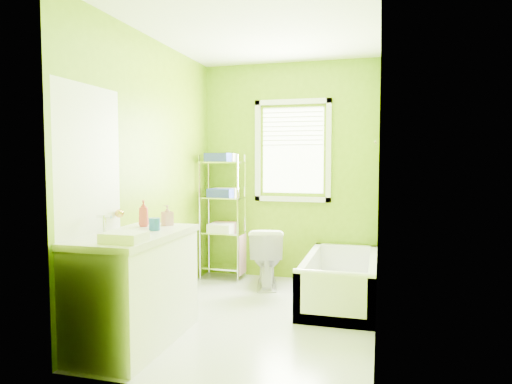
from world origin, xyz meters
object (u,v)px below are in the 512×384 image
(bathtub, at_px, (340,287))
(vanity, at_px, (135,285))
(wire_shelf_unit, at_px, (224,203))
(toilet, at_px, (266,257))

(bathtub, relative_size, vanity, 1.30)
(wire_shelf_unit, bearing_deg, bathtub, -22.27)
(vanity, bearing_deg, bathtub, 45.01)
(vanity, relative_size, wire_shelf_unit, 0.76)
(vanity, distance_m, wire_shelf_unit, 2.11)
(bathtub, height_order, toilet, toilet)
(toilet, bearing_deg, bathtub, 142.99)
(vanity, height_order, wire_shelf_unit, wire_shelf_unit)
(bathtub, relative_size, toilet, 2.22)
(toilet, bearing_deg, wire_shelf_unit, -33.71)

